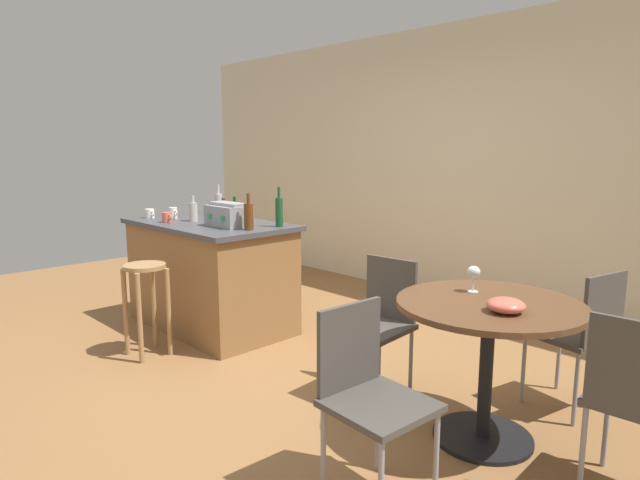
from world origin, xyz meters
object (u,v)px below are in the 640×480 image
Objects in this scene: toolbox at (229,215)px; cup_2 at (173,213)px; folding_chair_left at (368,389)px; cup_1 at (150,213)px; wine_glass at (474,273)px; serving_bowl at (506,305)px; dining_table at (488,336)px; folding_chair_near at (582,330)px; wooden_stool at (146,292)px; bottle_0 at (249,216)px; kitchen_island at (210,274)px; cup_0 at (167,217)px; bottle_5 at (193,211)px; bottle_2 at (218,204)px; bottle_3 at (279,211)px; folding_chair_far at (379,317)px; bottle_1 at (224,212)px; bottle_4 at (235,211)px; folding_chair_right at (639,396)px.

toolbox is 3.35× the size of cup_2.
cup_1 reaches higher than folding_chair_left.
wine_glass is 0.80× the size of serving_bowl.
folding_chair_left is at bearing -99.10° from dining_table.
toolbox reaches higher than folding_chair_near.
wooden_stool is at bearing -97.86° from toolbox.
toolbox is 1.30× the size of bottle_0.
kitchen_island is 2.45m from wine_glass.
wine_glass is (-0.38, -0.56, 0.36)m from folding_chair_near.
toolbox reaches higher than dining_table.
bottle_5 is at bearing 65.37° from cup_0.
cup_0 is 0.64× the size of serving_bowl.
bottle_2 is (-0.83, 0.29, 0.00)m from bottle_0.
folding_chair_left is 2.70× the size of bottle_3.
wine_glass is (2.99, 0.34, -0.09)m from cup_1.
bottle_3 is (0.39, 0.95, 0.55)m from wooden_stool.
bottle_3 is (-1.22, 0.23, 0.53)m from folding_chair_far.
folding_chair_near is at bearing 76.58° from folding_chair_left.
folding_chair_left is at bearing -22.42° from bottle_0.
bottle_1 is (-0.00, 0.16, 0.52)m from kitchen_island.
cup_0 is at bearing -174.81° from dining_table.
cup_1 is (-0.45, -0.17, -0.04)m from bottle_5.
cup_0 is (-0.28, -0.48, -0.04)m from bottle_4.
bottle_4 is at bearing 156.96° from folding_chair_left.
dining_table is 5.21× the size of serving_bowl.
bottle_1 is at bearing 158.90° from folding_chair_left.
folding_chair_left reaches higher than wooden_stool.
folding_chair_near is 0.77m from wine_glass.
folding_chair_near is 2.61m from toolbox.
bottle_3 is 1.80m from wine_glass.
cup_2 is at bearing -175.02° from bottle_0.
bottle_2 is at bearing 174.61° from dining_table.
bottle_3 is 2.91× the size of cup_2.
wine_glass is (2.35, -0.12, -0.13)m from bottle_4.
bottle_2 is (-3.52, 0.31, 0.51)m from folding_chair_right.
bottle_3 is 0.82m from bottle_5.
bottle_3 is 1.30m from cup_1.
dining_table is (2.33, 0.70, 0.09)m from wooden_stool.
cup_1 is 0.82× the size of wine_glass.
folding_chair_left is 2.16m from bottle_3.
toolbox is 0.64m from bottle_2.
cup_1 is (-0.57, -0.39, -0.03)m from bottle_1.
folding_chair_near is 7.16× the size of cup_1.
bottle_1 reaches higher than dining_table.
toolbox is 0.40m from bottle_3.
dining_table is at bearing 141.94° from serving_bowl.
cup_2 is at bearing 166.53° from folding_chair_left.
bottle_2 reaches higher than dining_table.
bottle_2 is (-0.24, 0.26, 0.56)m from kitchen_island.
bottle_0 is 1.20m from cup_1.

